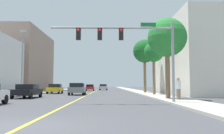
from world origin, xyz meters
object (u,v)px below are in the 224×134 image
Objects in this scene: car_silver at (103,87)px; car_gray at (77,89)px; car_red at (90,87)px; street_lamp at (22,59)px; palm_mid at (154,53)px; palm_far at (145,52)px; car_black at (27,91)px; traffic_signal_mast at (131,42)px; car_yellow at (55,89)px; pedestrian at (178,89)px; palm_near at (167,38)px.

car_gray reaches higher than car_silver.
car_silver is (2.85, 6.73, 0.02)m from car_red.
car_silver is (8.91, 32.21, -3.63)m from street_lamp.
palm_mid is at bearing -13.28° from car_gray.
car_black is (-13.91, -12.98, -5.84)m from palm_far.
traffic_signal_mast is 22.27m from car_yellow.
car_silver is 2.67× the size of pedestrian.
car_yellow is at bearing -104.56° from car_silver.
street_lamp is at bearing 135.78° from traffic_signal_mast.
traffic_signal_mast is 21.10m from palm_far.
palm_near is (3.67, 4.26, 1.13)m from traffic_signal_mast.
palm_near is 14.61m from car_black.
car_silver is 24.80m from car_yellow.
car_red reaches higher than car_black.
car_silver is at bearing 23.76° from pedestrian.
street_lamp reaches higher than pedestrian.
car_red is at bearing 76.62° from street_lamp.
car_black is (1.97, -3.81, -3.66)m from street_lamp.
car_gray is at bearing 111.08° from traffic_signal_mast.
street_lamp is 18.47m from palm_far.
car_black is at bearing -121.54° from car_gray.
traffic_signal_mast is 43.83m from car_silver.
palm_far is at bearing 78.51° from traffic_signal_mast.
traffic_signal_mast reaches higher than car_black.
palm_near is 8.16m from palm_mid.
palm_near is 14.61m from car_gray.
palm_near is at bearing -48.76° from car_gray.
pedestrian is (9.71, -34.39, 0.28)m from car_red.
car_red is (-9.67, 24.46, -4.52)m from palm_mid.
pedestrian reaches higher than car_silver.
palm_mid is (0.36, 8.15, -0.23)m from palm_near.
traffic_signal_mast is 1.05× the size of palm_far.
car_yellow is at bearing -105.78° from car_red.
car_black is 14.72m from pedestrian.
car_red is 1.00× the size of car_black.
palm_far is 1.98× the size of car_yellow.
palm_mid is 32.24m from car_silver.
palm_near reaches higher than traffic_signal_mast.
palm_far reaches higher than car_gray.
car_silver is at bearing 64.42° from car_red.
car_black is at bearing 142.10° from traffic_signal_mast.
palm_far reaches higher than pedestrian.
palm_near is at bearing 165.77° from car_black.
palm_far is at bearing -137.31° from car_black.
street_lamp is 1.93× the size of car_gray.
street_lamp is 1.82× the size of car_yellow.
palm_near is 1.55× the size of car_silver.
pedestrian is (9.68, -12.06, 0.22)m from car_gray.
car_silver is (-2.79, 43.60, -3.60)m from traffic_signal_mast.
traffic_signal_mast is 1.89× the size of car_silver.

